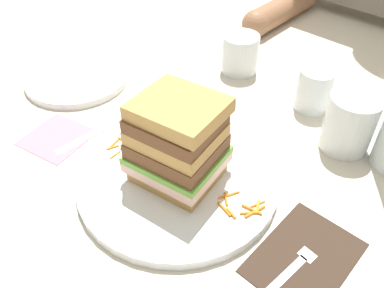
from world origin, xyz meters
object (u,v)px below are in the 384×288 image
(napkin_dark, at_px, (304,257))
(empty_tumbler_0, at_px, (314,90))
(main_plate, at_px, (178,179))
(fork, at_px, (294,267))
(empty_tumbler_1, at_px, (240,54))
(sandwich, at_px, (177,142))
(juice_glass, at_px, (348,126))
(side_plate, at_px, (77,78))
(napkin_pink, at_px, (57,137))
(knife, at_px, (105,127))

(napkin_dark, xyz_separation_m, empty_tumbler_0, (-0.16, 0.28, 0.04))
(main_plate, height_order, empty_tumbler_0, empty_tumbler_0)
(main_plate, xyz_separation_m, napkin_dark, (0.20, 0.01, -0.01))
(fork, xyz_separation_m, empty_tumbler_1, (-0.33, 0.32, 0.03))
(napkin_dark, bearing_deg, main_plate, -176.01)
(sandwich, relative_size, juice_glass, 1.43)
(empty_tumbler_1, bearing_deg, fork, -44.09)
(main_plate, height_order, napkin_dark, main_plate)
(empty_tumbler_0, bearing_deg, juice_glass, -31.87)
(empty_tumbler_1, bearing_deg, juice_glass, -14.96)
(main_plate, relative_size, juice_glass, 3.11)
(empty_tumbler_0, bearing_deg, main_plate, -99.03)
(empty_tumbler_0, bearing_deg, side_plate, -148.70)
(main_plate, relative_size, napkin_dark, 2.02)
(sandwich, height_order, fork, sandwich)
(juice_glass, distance_m, empty_tumbler_0, 0.11)
(napkin_dark, height_order, empty_tumbler_1, empty_tumbler_1)
(sandwich, bearing_deg, juice_glass, 59.71)
(sandwich, relative_size, empty_tumbler_1, 1.75)
(sandwich, bearing_deg, fork, -2.48)
(main_plate, xyz_separation_m, napkin_pink, (-0.22, -0.06, -0.01))
(knife, relative_size, napkin_pink, 2.06)
(empty_tumbler_1, bearing_deg, napkin_pink, -103.60)
(sandwich, height_order, empty_tumbler_1, sandwich)
(fork, bearing_deg, knife, 177.77)
(juice_glass, bearing_deg, napkin_dark, -74.09)
(sandwich, height_order, empty_tumbler_0, sandwich)
(fork, xyz_separation_m, napkin_pink, (-0.42, -0.06, -0.00))
(sandwich, relative_size, napkin_dark, 0.93)
(juice_glass, height_order, napkin_pink, juice_glass)
(fork, distance_m, empty_tumbler_0, 0.34)
(juice_glass, bearing_deg, knife, -144.03)
(juice_glass, relative_size, napkin_pink, 0.96)
(empty_tumbler_0, bearing_deg, napkin_pink, -126.28)
(napkin_pink, bearing_deg, knife, 62.28)
(sandwich, bearing_deg, empty_tumbler_1, 112.40)
(knife, distance_m, juice_glass, 0.39)
(napkin_dark, distance_m, side_plate, 0.54)
(fork, distance_m, juice_glass, 0.26)
(main_plate, relative_size, sandwich, 2.17)
(napkin_dark, relative_size, side_plate, 0.72)
(fork, relative_size, side_plate, 0.83)
(main_plate, xyz_separation_m, side_plate, (-0.34, 0.06, -0.00))
(napkin_dark, distance_m, napkin_pink, 0.43)
(main_plate, bearing_deg, empty_tumbler_0, 80.97)
(empty_tumbler_0, height_order, empty_tumbler_1, same)
(knife, relative_size, side_plate, 1.00)
(empty_tumbler_0, distance_m, napkin_pink, 0.45)
(main_plate, xyz_separation_m, juice_glass, (0.14, 0.24, 0.03))
(main_plate, xyz_separation_m, sandwich, (0.00, 0.00, 0.07))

